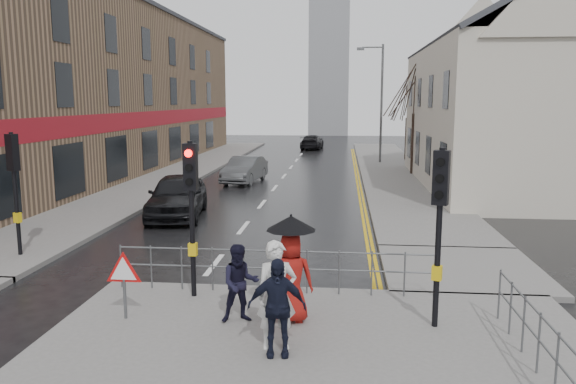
% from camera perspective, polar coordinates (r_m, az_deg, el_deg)
% --- Properties ---
extents(ground, '(120.00, 120.00, 0.00)m').
position_cam_1_polar(ground, '(12.63, -10.63, -11.17)').
color(ground, black).
rests_on(ground, ground).
extents(left_pavement, '(4.00, 44.00, 0.14)m').
position_cam_1_polar(left_pavement, '(36.01, -10.43, 2.25)').
color(left_pavement, '#605E5B').
rests_on(left_pavement, ground).
extents(right_pavement, '(4.00, 40.00, 0.14)m').
position_cam_1_polar(right_pavement, '(36.73, 10.40, 2.39)').
color(right_pavement, '#605E5B').
rests_on(right_pavement, ground).
extents(pavement_bridge_right, '(4.00, 4.20, 0.14)m').
position_cam_1_polar(pavement_bridge_right, '(15.29, 17.17, -7.51)').
color(pavement_bridge_right, '#605E5B').
rests_on(pavement_bridge_right, ground).
extents(building_left_terrace, '(8.00, 42.00, 10.00)m').
position_cam_1_polar(building_left_terrace, '(36.74, -19.49, 9.72)').
color(building_left_terrace, '#86674D').
rests_on(building_left_terrace, ground).
extents(building_right_cream, '(9.00, 16.40, 10.10)m').
position_cam_1_polar(building_right_cream, '(30.58, 22.22, 9.35)').
color(building_right_cream, beige).
rests_on(building_right_cream, ground).
extents(church_tower, '(5.00, 5.00, 18.00)m').
position_cam_1_polar(church_tower, '(73.52, 4.20, 12.86)').
color(church_tower, gray).
rests_on(church_tower, ground).
extents(traffic_signal_near_left, '(0.28, 0.27, 3.40)m').
position_cam_1_polar(traffic_signal_near_left, '(12.13, -9.81, 0.03)').
color(traffic_signal_near_left, black).
rests_on(traffic_signal_near_left, near_pavement).
extents(traffic_signal_near_right, '(0.34, 0.33, 3.40)m').
position_cam_1_polar(traffic_signal_near_right, '(10.67, 15.16, -1.42)').
color(traffic_signal_near_right, black).
rests_on(traffic_signal_near_right, near_pavement).
extents(traffic_signal_far_left, '(0.34, 0.33, 3.40)m').
position_cam_1_polar(traffic_signal_far_left, '(17.00, -26.07, 1.84)').
color(traffic_signal_far_left, black).
rests_on(traffic_signal_far_left, left_pavement).
extents(guard_railing_front, '(7.14, 0.04, 1.00)m').
position_cam_1_polar(guard_railing_front, '(12.54, -1.32, -7.03)').
color(guard_railing_front, '#595B5E').
rests_on(guard_railing_front, near_pavement).
extents(guard_railing_side, '(0.04, 4.54, 1.00)m').
position_cam_1_polar(guard_railing_side, '(9.79, 24.19, -12.73)').
color(guard_railing_side, '#595B5E').
rests_on(guard_railing_side, near_pavement).
extents(warning_sign, '(0.80, 0.07, 1.35)m').
position_cam_1_polar(warning_sign, '(11.47, -16.36, -8.02)').
color(warning_sign, '#595B5E').
rests_on(warning_sign, near_pavement).
extents(street_lamp, '(1.83, 0.25, 8.00)m').
position_cam_1_polar(street_lamp, '(39.42, 9.24, 9.63)').
color(street_lamp, '#595B5E').
rests_on(street_lamp, right_pavement).
extents(tree_near, '(2.40, 2.40, 6.58)m').
position_cam_1_polar(tree_near, '(33.60, 12.80, 10.34)').
color(tree_near, '#32241C').
rests_on(tree_near, right_pavement).
extents(tree_far, '(2.40, 2.40, 5.64)m').
position_cam_1_polar(tree_far, '(41.60, 12.09, 9.14)').
color(tree_far, '#32241C').
rests_on(tree_far, right_pavement).
extents(pedestrian_a, '(0.77, 0.59, 1.89)m').
position_cam_1_polar(pedestrian_a, '(9.76, -1.17, -10.44)').
color(pedestrian_a, silver).
rests_on(pedestrian_a, near_pavement).
extents(pedestrian_b, '(0.88, 0.77, 1.53)m').
position_cam_1_polar(pedestrian_b, '(10.97, -4.89, -9.22)').
color(pedestrian_b, black).
rests_on(pedestrian_b, near_pavement).
extents(pedestrian_with_umbrella, '(0.96, 0.96, 2.09)m').
position_cam_1_polar(pedestrian_with_umbrella, '(10.83, 0.31, -7.41)').
color(pedestrian_with_umbrella, maroon).
rests_on(pedestrian_with_umbrella, near_pavement).
extents(pedestrian_d, '(1.01, 0.49, 1.68)m').
position_cam_1_polar(pedestrian_d, '(9.54, -1.16, -11.60)').
color(pedestrian_d, black).
rests_on(pedestrian_d, near_pavement).
extents(car_parked, '(2.55, 5.01, 1.63)m').
position_cam_1_polar(car_parked, '(21.67, -11.19, -0.36)').
color(car_parked, black).
rests_on(car_parked, ground).
extents(car_mid, '(2.02, 4.39, 1.39)m').
position_cam_1_polar(car_mid, '(30.36, -4.42, 2.28)').
color(car_mid, '#414346').
rests_on(car_mid, ground).
extents(car_far, '(2.07, 4.58, 1.30)m').
position_cam_1_polar(car_far, '(51.18, 2.45, 5.09)').
color(car_far, black).
rests_on(car_far, ground).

